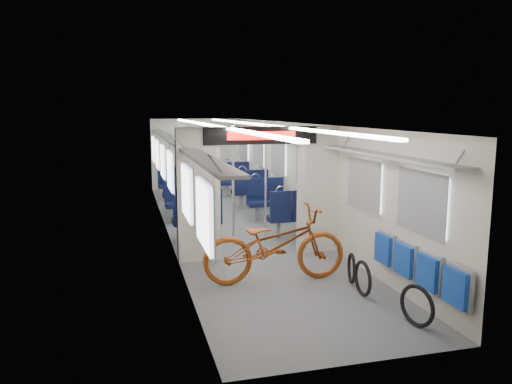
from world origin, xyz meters
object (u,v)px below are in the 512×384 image
seat_bay_near_right (277,204)px  seat_bay_far_right (242,182)px  bicycle (275,245)px  bike_hoop_b (363,280)px  bike_hoop_a (417,308)px  bike_hoop_c (352,270)px  stanchion_near_right (265,186)px  stanchion_near_left (233,187)px  seat_bay_near_left (191,204)px  stanchion_far_left (204,170)px  flip_bench (417,266)px  stanchion_far_right (234,167)px  seat_bay_far_left (176,186)px

seat_bay_near_right → seat_bay_far_right: bearing=90.0°
bicycle → bike_hoop_b: 1.40m
bike_hoop_a → bike_hoop_c: bearing=93.0°
bike_hoop_c → bicycle: bearing=162.0°
bike_hoop_b → stanchion_near_right: size_ratio=0.22×
seat_bay_far_right → stanchion_near_left: bearing=-105.1°
seat_bay_near_left → bike_hoop_a: bearing=-70.5°
seat_bay_far_right → stanchion_far_left: (-1.35, -1.78, 0.59)m
flip_bench → bike_hoop_b: size_ratio=4.11×
bike_hoop_c → stanchion_far_right: size_ratio=0.20×
bike_hoop_c → seat_bay_near_left: 4.43m
seat_bay_far_left → seat_bay_far_right: size_ratio=0.88×
bike_hoop_b → bike_hoop_c: bearing=81.1°
flip_bench → bike_hoop_a: (-0.30, -0.50, -0.34)m
stanchion_far_left → bicycle: bearing=-86.8°
stanchion_far_left → stanchion_far_right: bearing=18.4°
seat_bay_near_right → stanchion_far_right: 2.08m
seat_bay_far_left → bike_hoop_c: bearing=-74.9°
stanchion_near_left → stanchion_far_left: bearing=91.7°
bicycle → seat_bay_near_right: 3.51m
seat_bay_near_right → bicycle: bearing=-107.7°
bike_hoop_a → seat_bay_near_left: (-1.99, 5.60, 0.33)m
bike_hoop_b → stanchion_far_left: stanchion_far_left is taller
stanchion_near_right → stanchion_near_left: bearing=179.2°
flip_bench → stanchion_near_right: bearing=106.5°
bicycle → seat_bay_near_left: seat_bay_near_left is taller
bicycle → stanchion_near_left: size_ratio=0.95×
bike_hoop_b → seat_bay_far_left: size_ratio=0.27×
stanchion_far_right → stanchion_near_left: bearing=-102.4°
bike_hoop_b → stanchion_far_right: bearing=94.8°
seat_bay_far_left → stanchion_near_right: stanchion_near_right is taller
bicycle → stanchion_near_left: bearing=7.1°
bicycle → stanchion_far_right: size_ratio=0.95×
flip_bench → stanchion_near_right: (-1.05, 3.54, 0.57)m
seat_bay_near_right → stanchion_near_left: size_ratio=0.90×
seat_bay_near_right → seat_bay_far_left: size_ratio=1.08×
stanchion_far_left → seat_bay_far_right: bearing=52.8°
flip_bench → seat_bay_near_right: 4.83m
seat_bay_near_left → seat_bay_far_right: 3.65m
flip_bench → bike_hoop_a: size_ratio=4.00×
stanchion_near_left → stanchion_far_right: 3.24m
bike_hoop_a → stanchion_far_right: size_ratio=0.23×
flip_bench → stanchion_near_left: bearing=115.3°
seat_bay_far_right → stanchion_near_left: size_ratio=0.95×
bike_hoop_c → seat_bay_far_left: seat_bay_far_left is taller
seat_bay_near_left → stanchion_far_right: size_ratio=0.99×
seat_bay_near_right → bike_hoop_a: bearing=-88.7°
seat_bay_near_left → bicycle: bearing=-77.5°
bike_hoop_b → seat_bay_near_left: bearing=112.0°
bicycle → seat_bay_near_left: size_ratio=0.96×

